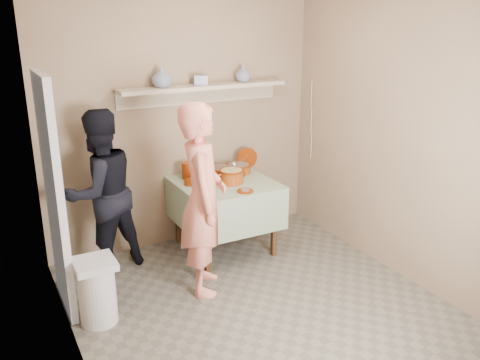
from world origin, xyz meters
TOP-DOWN VIEW (x-y plane):
  - ground at (0.00, 0.00)m, footprint 3.50×3.50m
  - tile_panel at (-1.46, 0.95)m, footprint 0.06×0.70m
  - plate_stack_a at (-0.04, 1.54)m, footprint 0.13×0.13m
  - plate_stack_b at (0.13, 1.56)m, footprint 0.15×0.15m
  - bowl_stack at (-0.01, 1.14)m, footprint 0.14×0.14m
  - empty_bowl at (-0.08, 1.36)m, footprint 0.17×0.17m
  - propped_lid at (0.69, 1.58)m, footprint 0.24×0.05m
  - vase_right at (0.66, 1.63)m, footprint 0.18×0.18m
  - vase_left at (-0.25, 1.63)m, footprint 0.28×0.28m
  - ceramic_box at (0.16, 1.63)m, footprint 0.16×0.13m
  - person_cook at (-0.28, 0.65)m, footprint 0.63×0.74m
  - person_helper at (-0.99, 1.44)m, footprint 0.93×0.82m
  - room_shell at (0.00, 0.00)m, footprint 3.04×3.54m
  - serving_table at (0.25, 1.28)m, footprint 0.97×0.97m
  - cazuela_meat_a at (0.29, 1.51)m, footprint 0.30×0.30m
  - cazuela_meat_b at (0.52, 1.48)m, footprint 0.28×0.28m
  - ladle at (0.47, 1.47)m, footprint 0.08×0.26m
  - cazuela_rice at (0.30, 1.20)m, footprint 0.33×0.25m
  - front_plate at (0.29, 0.90)m, footprint 0.16×0.16m
  - wall_shelf at (0.20, 1.65)m, footprint 1.80×0.25m
  - trash_bin at (-1.27, 0.55)m, footprint 0.32×0.32m
  - electrical_cord at (1.47, 1.48)m, footprint 0.01×0.05m

SIDE VIEW (x-z plane):
  - ground at x=0.00m, z-range 0.00..0.00m
  - trash_bin at x=-1.27m, z-range 0.00..0.56m
  - serving_table at x=0.25m, z-range 0.26..1.02m
  - front_plate at x=0.29m, z-range 0.76..0.78m
  - empty_bowl at x=-0.08m, z-range 0.76..0.81m
  - person_helper at x=-0.99m, z-range 0.00..1.60m
  - cazuela_meat_a at x=0.29m, z-range 0.77..0.87m
  - cazuela_meat_b at x=0.52m, z-range 0.77..0.87m
  - bowl_stack at x=-0.01m, z-range 0.76..0.90m
  - cazuela_rice at x=0.30m, z-range 0.77..0.92m
  - plate_stack_a at x=-0.04m, z-range 0.76..0.94m
  - plate_stack_b at x=0.13m, z-range 0.76..0.94m
  - person_cook at x=-0.28m, z-range 0.00..1.73m
  - ladle at x=0.47m, z-range 0.78..0.97m
  - propped_lid at x=0.69m, z-range 0.76..1.00m
  - tile_panel at x=-1.46m, z-range 0.00..2.00m
  - electrical_cord at x=1.47m, z-range 0.80..1.70m
  - room_shell at x=0.00m, z-range 0.30..2.92m
  - wall_shelf at x=0.20m, z-range 1.57..1.78m
  - ceramic_box at x=0.16m, z-range 1.72..1.82m
  - vase_right at x=0.66m, z-range 1.72..1.90m
  - vase_left at x=-0.25m, z-range 1.72..1.93m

